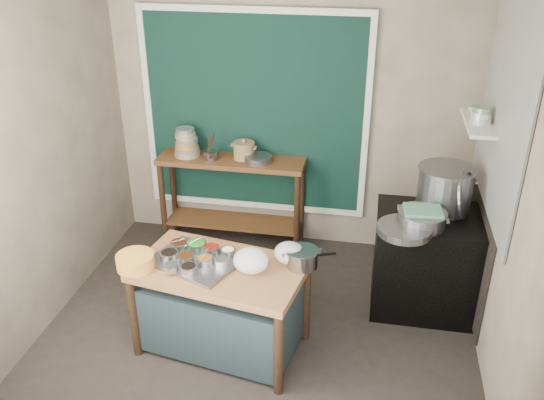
% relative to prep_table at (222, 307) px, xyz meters
% --- Properties ---
extents(floor, '(3.50, 3.00, 0.02)m').
position_rel_prep_table_xyz_m(floor, '(0.24, 0.30, -0.39)').
color(floor, black).
rests_on(floor, ground).
extents(back_wall, '(3.50, 0.02, 2.80)m').
position_rel_prep_table_xyz_m(back_wall, '(0.24, 1.81, 1.02)').
color(back_wall, gray).
rests_on(back_wall, floor).
extents(left_wall, '(0.02, 3.00, 2.80)m').
position_rel_prep_table_xyz_m(left_wall, '(-1.52, 0.30, 1.02)').
color(left_wall, gray).
rests_on(left_wall, floor).
extents(right_wall, '(0.02, 3.00, 2.80)m').
position_rel_prep_table_xyz_m(right_wall, '(2.00, 0.30, 1.02)').
color(right_wall, gray).
rests_on(right_wall, floor).
extents(curtain_panel, '(2.10, 0.02, 1.90)m').
position_rel_prep_table_xyz_m(curtain_panel, '(-0.11, 1.77, 0.98)').
color(curtain_panel, black).
rests_on(curtain_panel, back_wall).
extents(curtain_frame, '(2.22, 0.03, 2.02)m').
position_rel_prep_table_xyz_m(curtain_frame, '(-0.11, 1.76, 0.98)').
color(curtain_frame, beige).
rests_on(curtain_frame, back_wall).
extents(tile_panel, '(0.02, 1.70, 1.70)m').
position_rel_prep_table_xyz_m(tile_panel, '(1.98, 0.85, 1.48)').
color(tile_panel, '#B2B2AA').
rests_on(tile_panel, right_wall).
extents(soot_patch, '(0.01, 1.30, 1.30)m').
position_rel_prep_table_xyz_m(soot_patch, '(1.98, 0.95, 0.32)').
color(soot_patch, black).
rests_on(soot_patch, right_wall).
extents(wall_shelf, '(0.22, 0.70, 0.03)m').
position_rel_prep_table_xyz_m(wall_shelf, '(1.87, 1.15, 1.23)').
color(wall_shelf, beige).
rests_on(wall_shelf, right_wall).
extents(prep_table, '(1.35, 0.92, 0.75)m').
position_rel_prep_table_xyz_m(prep_table, '(0.00, 0.00, 0.00)').
color(prep_table, '#915D34').
rests_on(prep_table, floor).
extents(back_counter, '(1.45, 0.40, 0.95)m').
position_rel_prep_table_xyz_m(back_counter, '(-0.31, 1.58, 0.10)').
color(back_counter, '#502E16').
rests_on(back_counter, floor).
extents(stove_block, '(0.90, 0.68, 0.85)m').
position_rel_prep_table_xyz_m(stove_block, '(1.59, 0.85, 0.05)').
color(stove_block, black).
rests_on(stove_block, floor).
extents(stove_top, '(0.92, 0.69, 0.03)m').
position_rel_prep_table_xyz_m(stove_top, '(1.59, 0.85, 0.49)').
color(stove_top, black).
rests_on(stove_top, stove_block).
extents(condiment_tray, '(0.75, 0.65, 0.03)m').
position_rel_prep_table_xyz_m(condiment_tray, '(-0.20, 0.02, 0.39)').
color(condiment_tray, gray).
rests_on(condiment_tray, prep_table).
extents(condiment_bowls, '(0.55, 0.45, 0.06)m').
position_rel_prep_table_xyz_m(condiment_bowls, '(-0.21, 0.03, 0.43)').
color(condiment_bowls, gray).
rests_on(condiment_bowls, condiment_tray).
extents(yellow_basin, '(0.31, 0.31, 0.11)m').
position_rel_prep_table_xyz_m(yellow_basin, '(-0.61, -0.13, 0.43)').
color(yellow_basin, gold).
rests_on(yellow_basin, prep_table).
extents(saucepan, '(0.32, 0.32, 0.14)m').
position_rel_prep_table_xyz_m(saucepan, '(0.60, 0.12, 0.44)').
color(saucepan, gray).
rests_on(saucepan, prep_table).
extents(plastic_bag_a, '(0.30, 0.27, 0.19)m').
position_rel_prep_table_xyz_m(plastic_bag_a, '(0.24, -0.03, 0.47)').
color(plastic_bag_a, white).
rests_on(plastic_bag_a, prep_table).
extents(plastic_bag_b, '(0.25, 0.22, 0.17)m').
position_rel_prep_table_xyz_m(plastic_bag_b, '(0.50, 0.14, 0.46)').
color(plastic_bag_b, white).
rests_on(plastic_bag_b, prep_table).
extents(bowl_stack, '(0.25, 0.25, 0.28)m').
position_rel_prep_table_xyz_m(bowl_stack, '(-0.75, 1.58, 0.70)').
color(bowl_stack, tan).
rests_on(bowl_stack, back_counter).
extents(utensil_cup, '(0.17, 0.17, 0.08)m').
position_rel_prep_table_xyz_m(utensil_cup, '(-0.49, 1.52, 0.62)').
color(utensil_cup, gray).
rests_on(utensil_cup, back_counter).
extents(ceramic_crock, '(0.25, 0.25, 0.15)m').
position_rel_prep_table_xyz_m(ceramic_crock, '(-0.18, 1.61, 0.65)').
color(ceramic_crock, '#7E6045').
rests_on(ceramic_crock, back_counter).
extents(wide_bowl, '(0.33, 0.33, 0.07)m').
position_rel_prep_table_xyz_m(wide_bowl, '(-0.03, 1.54, 0.61)').
color(wide_bowl, gray).
rests_on(wide_bowl, back_counter).
extents(stock_pot, '(0.63, 0.63, 0.37)m').
position_rel_prep_table_xyz_m(stock_pot, '(1.66, 1.01, 0.69)').
color(stock_pot, gray).
rests_on(stock_pot, stove_top).
extents(pot_lid, '(0.20, 0.40, 0.39)m').
position_rel_prep_table_xyz_m(pot_lid, '(1.80, 0.90, 0.70)').
color(pot_lid, gray).
rests_on(pot_lid, stove_top).
extents(steamer, '(0.52, 0.52, 0.13)m').
position_rel_prep_table_xyz_m(steamer, '(1.48, 0.67, 0.57)').
color(steamer, gray).
rests_on(steamer, stove_top).
extents(green_cloth, '(0.31, 0.25, 0.02)m').
position_rel_prep_table_xyz_m(green_cloth, '(1.48, 0.67, 0.64)').
color(green_cloth, '#4B8767').
rests_on(green_cloth, steamer).
extents(shallow_pan, '(0.56, 0.56, 0.06)m').
position_rel_prep_table_xyz_m(shallow_pan, '(1.34, 0.54, 0.53)').
color(shallow_pan, gray).
rests_on(shallow_pan, stove_top).
extents(shelf_bowl_stack, '(0.16, 0.16, 0.13)m').
position_rel_prep_table_xyz_m(shelf_bowl_stack, '(1.87, 1.11, 1.30)').
color(shelf_bowl_stack, silver).
rests_on(shelf_bowl_stack, wall_shelf).
extents(shelf_bowl_green, '(0.17, 0.17, 0.05)m').
position_rel_prep_table_xyz_m(shelf_bowl_green, '(1.87, 1.41, 1.26)').
color(shelf_bowl_green, gray).
rests_on(shelf_bowl_green, wall_shelf).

